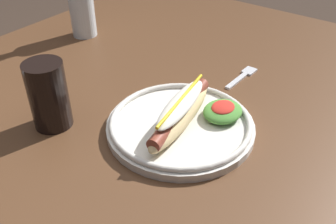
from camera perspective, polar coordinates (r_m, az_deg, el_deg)
The scene contains 5 objects.
dining_table at distance 0.90m, azimuth -6.46°, elevation -1.99°, with size 1.40×0.99×0.74m.
hot_dog_plate at distance 0.73m, azimuth 2.25°, elevation -1.31°, with size 0.29×0.29×0.08m.
fork at distance 0.93m, azimuth 11.18°, elevation 5.33°, with size 0.12×0.03×0.00m.
soda_cup at distance 0.75m, azimuth -17.53°, elevation 2.42°, with size 0.07×0.07×0.14m, color black.
glass_bottle at distance 1.12m, azimuth -12.91°, elevation 15.52°, with size 0.07×0.07×0.24m.
Camera 1 is at (-0.51, -0.51, 1.20)m, focal length 40.58 mm.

